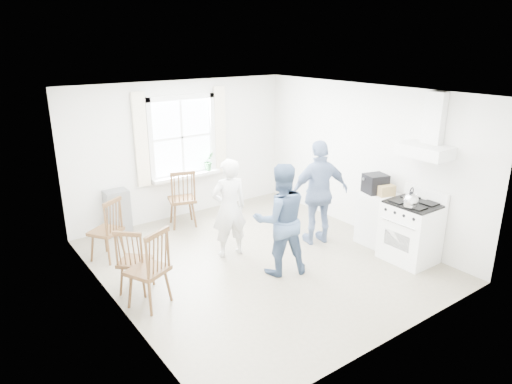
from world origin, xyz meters
The scene contains 17 objects.
room_shell centered at (0.00, 0.00, 1.30)m, with size 4.62×5.12×2.64m.
window_assembly centered at (0.00, 2.45, 1.46)m, with size 1.88×0.24×1.70m.
range_hood centered at (2.07, -1.35, 1.90)m, with size 0.45×0.76×0.94m.
shelf_unit centered at (-1.40, 2.33, 0.40)m, with size 0.40×0.30×0.80m, color slate.
gas_stove centered at (1.91, -1.35, 0.48)m, with size 0.68×0.76×1.12m.
kettle centered at (1.70, -1.43, 1.05)m, with size 0.22×0.22×0.31m.
low_cabinet centered at (1.98, -0.65, 0.45)m, with size 0.50×0.55×0.90m, color silver.
stereo_stack centered at (1.93, -0.58, 1.06)m, with size 0.42×0.39×0.31m.
cardboard_box centered at (1.96, -0.77, 0.99)m, with size 0.27×0.19×0.17m, color #A1854E.
windsor_chair_a centered at (-1.84, 1.37, 0.62)m, with size 0.58×0.58×1.01m.
windsor_chair_b centered at (-1.97, 0.19, 0.58)m, with size 0.56×0.56×0.95m.
windsor_chair_c centered at (-1.85, -0.28, 0.66)m, with size 0.60×0.60×1.08m.
person_left centered at (-0.27, 0.44, 0.80)m, with size 0.58×0.58×1.59m, color silver.
person_mid centered at (0.03, -0.47, 0.84)m, with size 0.81×0.81×1.67m, color #415678.
person_right centered at (1.22, -0.02, 0.88)m, with size 1.03×1.03×1.77m, color navy.
potted_plant centered at (0.50, 2.36, 1.03)m, with size 0.20×0.20×0.36m, color #306C37.
windsor_chair_d centered at (-0.33, 1.89, 0.67)m, with size 0.57×0.57×1.10m.
Camera 1 is at (-3.83, -5.20, 3.29)m, focal length 32.00 mm.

